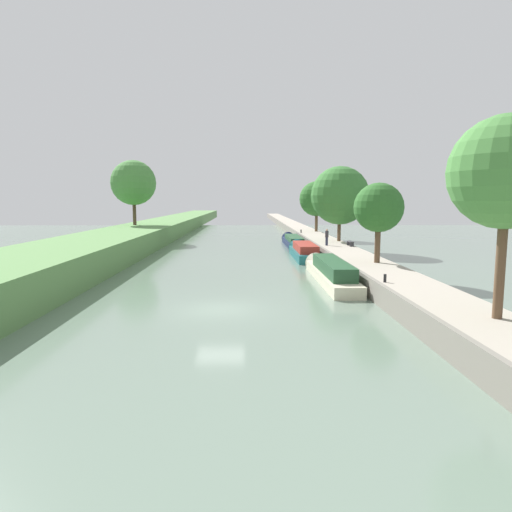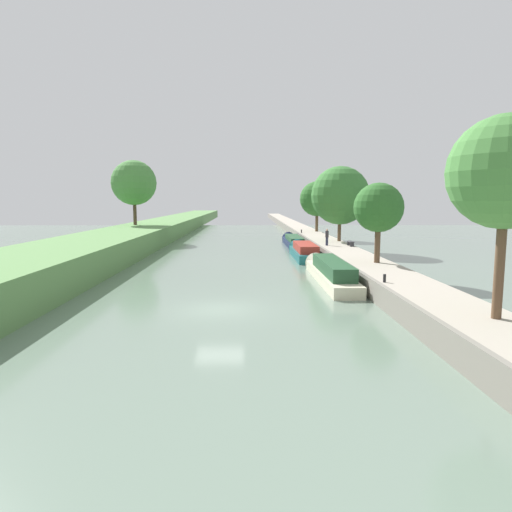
{
  "view_description": "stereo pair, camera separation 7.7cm",
  "coord_description": "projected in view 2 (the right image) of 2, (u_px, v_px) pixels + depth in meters",
  "views": [
    {
      "loc": [
        1.37,
        -22.77,
        5.64
      ],
      "look_at": [
        2.18,
        14.45,
        1.0
      ],
      "focal_mm": 31.33,
      "sensor_mm": 36.0,
      "label": 1
    },
    {
      "loc": [
        1.45,
        -22.77,
        5.64
      ],
      "look_at": [
        2.18,
        14.45,
        1.0
      ],
      "focal_mm": 31.33,
      "sensor_mm": 36.0,
      "label": 2
    }
  ],
  "objects": [
    {
      "name": "tree_rightbank_far",
      "position": [
        317.0,
        199.0,
        64.21
      ],
      "size": [
        5.0,
        5.0,
        7.21
      ],
      "color": "brown",
      "rests_on": "right_towpath"
    },
    {
      "name": "tree_rightbank_midnear",
      "position": [
        379.0,
        208.0,
        31.79
      ],
      "size": [
        3.53,
        3.53,
        5.73
      ],
      "color": "brown",
      "rests_on": "right_towpath"
    },
    {
      "name": "tree_leftbank_downstream",
      "position": [
        134.0,
        183.0,
        61.38
      ],
      "size": [
        6.15,
        6.15,
        8.88
      ],
      "color": "#4C3828",
      "rests_on": "left_grassy_bank"
    },
    {
      "name": "park_bench",
      "position": [
        351.0,
        242.0,
        44.0
      ],
      "size": [
        0.44,
        1.5,
        0.47
      ],
      "color": "#333338",
      "rests_on": "right_towpath"
    },
    {
      "name": "person_walking",
      "position": [
        327.0,
        237.0,
        44.49
      ],
      "size": [
        0.34,
        0.34,
        1.66
      ],
      "color": "#282D42",
      "rests_on": "right_towpath"
    },
    {
      "name": "tree_rightbank_midfar",
      "position": [
        340.0,
        196.0,
        48.74
      ],
      "size": [
        6.36,
        6.36,
        8.18
      ],
      "color": "brown",
      "rests_on": "right_towpath"
    },
    {
      "name": "stone_quay",
      "position": [
        383.0,
        297.0,
        23.35
      ],
      "size": [
        0.25,
        260.0,
        1.23
      ],
      "color": "gray",
      "rests_on": "ground_plane"
    },
    {
      "name": "narrowboat_teal",
      "position": [
        304.0,
        251.0,
        44.56
      ],
      "size": [
        2.13,
        10.56,
        2.12
      ],
      "color": "#195B60",
      "rests_on": "ground_plane"
    },
    {
      "name": "narrowboat_cream",
      "position": [
        330.0,
        272.0,
        31.49
      ],
      "size": [
        1.85,
        12.83,
        2.11
      ],
      "color": "beige",
      "rests_on": "ground_plane"
    },
    {
      "name": "mooring_bollard_far",
      "position": [
        301.0,
        231.0,
        62.01
      ],
      "size": [
        0.16,
        0.16,
        0.45
      ],
      "color": "black",
      "rests_on": "right_towpath"
    },
    {
      "name": "mooring_bollard_near",
      "position": [
        385.0,
        278.0,
        24.47
      ],
      "size": [
        0.16,
        0.16,
        0.45
      ],
      "color": "black",
      "rests_on": "right_towpath"
    },
    {
      "name": "narrowboat_navy",
      "position": [
        293.0,
        241.0,
        56.63
      ],
      "size": [
        1.91,
        12.92,
        1.82
      ],
      "color": "#141E42",
      "rests_on": "ground_plane"
    },
    {
      "name": "ground_plane",
      "position": [
        220.0,
        309.0,
        23.26
      ],
      "size": [
        160.0,
        160.0,
        0.0
      ],
      "primitive_type": "plane",
      "color": "slate"
    },
    {
      "name": "tree_rightbank_near",
      "position": [
        506.0,
        173.0,
        16.34
      ],
      "size": [
        4.21,
        4.21,
        7.6
      ],
      "color": "brown",
      "rests_on": "right_towpath"
    },
    {
      "name": "right_towpath",
      "position": [
        418.0,
        297.0,
        23.39
      ],
      "size": [
        3.41,
        260.0,
        1.18
      ],
      "color": "#A89E8E",
      "rests_on": "ground_plane"
    }
  ]
}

